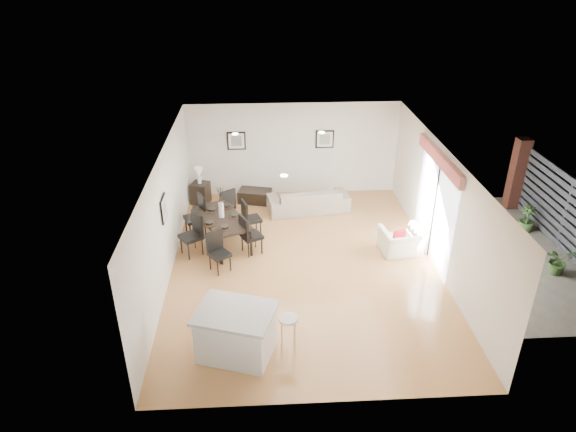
{
  "coord_description": "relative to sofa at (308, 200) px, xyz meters",
  "views": [
    {
      "loc": [
        -0.93,
        -9.85,
        6.44
      ],
      "look_at": [
        -0.35,
        0.4,
        1.09
      ],
      "focal_mm": 32.0,
      "sensor_mm": 36.0,
      "label": 1
    }
  ],
  "objects": [
    {
      "name": "sofa",
      "position": [
        0.0,
        0.0,
        0.0
      ],
      "size": [
        2.3,
        1.17,
        0.64
      ],
      "primitive_type": "imported",
      "rotation": [
        0.0,
        0.0,
        3.29
      ],
      "color": "gray",
      "rests_on": "ground"
    },
    {
      "name": "dining_chair_wfar",
      "position": [
        -2.87,
        -1.22,
        0.28
      ],
      "size": [
        0.63,
        0.63,
        1.08
      ],
      "rotation": [
        0.0,
        0.0,
        -1.17
      ],
      "color": "black",
      "rests_on": "ground"
    },
    {
      "name": "vase",
      "position": [
        -2.25,
        -1.7,
        0.72
      ],
      "size": [
        0.95,
        1.49,
        0.78
      ],
      "color": "white",
      "rests_on": "dining_table"
    },
    {
      "name": "wall_front",
      "position": [
        -0.35,
        -6.8,
        1.03
      ],
      "size": [
        6.0,
        0.04,
        2.7
      ],
      "primitive_type": "cube",
      "color": "silver",
      "rests_on": "ground"
    },
    {
      "name": "coffee_table",
      "position": [
        -1.47,
        0.63,
        -0.14
      ],
      "size": [
        1.0,
        0.74,
        0.36
      ],
      "primitive_type": "cube",
      "rotation": [
        0.0,
        0.0,
        -0.24
      ],
      "color": "black",
      "rests_on": "ground"
    },
    {
      "name": "kitchen_island",
      "position": [
        -1.79,
        -5.58,
        0.15
      ],
      "size": [
        1.57,
        1.38,
        0.93
      ],
      "rotation": [
        0.0,
        0.0,
        -0.31
      ],
      "color": "silver",
      "rests_on": "ground"
    },
    {
      "name": "dining_chair_foot",
      "position": [
        -2.2,
        -0.58,
        0.22
      ],
      "size": [
        0.6,
        0.6,
        0.97
      ],
      "rotation": [
        0.0,
        0.0,
        3.71
      ],
      "color": "black",
      "rests_on": "ground"
    },
    {
      "name": "ceiling",
      "position": [
        -0.35,
        -2.8,
        2.38
      ],
      "size": [
        6.0,
        8.0,
        0.02
      ],
      "primitive_type": "cube",
      "color": "white",
      "rests_on": "wall_back"
    },
    {
      "name": "wall_left",
      "position": [
        -3.35,
        -2.8,
        1.03
      ],
      "size": [
        0.04,
        8.0,
        2.7
      ],
      "primitive_type": "cube",
      "color": "silver",
      "rests_on": "ground"
    },
    {
      "name": "framed_print_back_left",
      "position": [
        -1.95,
        1.17,
        1.33
      ],
      "size": [
        0.52,
        0.04,
        0.52
      ],
      "color": "black",
      "rests_on": "wall_back"
    },
    {
      "name": "sliding_door",
      "position": [
        2.61,
        -2.5,
        1.34
      ],
      "size": [
        0.12,
        2.7,
        2.57
      ],
      "color": "white",
      "rests_on": "wall_right"
    },
    {
      "name": "ground",
      "position": [
        -0.35,
        -2.8,
        -0.32
      ],
      "size": [
        8.0,
        8.0,
        0.0
      ],
      "primitive_type": "plane",
      "color": "#B17848",
      "rests_on": "ground"
    },
    {
      "name": "table_lamp",
      "position": [
        -3.0,
        0.65,
        0.59
      ],
      "size": [
        0.24,
        0.24,
        0.46
      ],
      "color": "white",
      "rests_on": "side_table"
    },
    {
      "name": "dining_chair_wnear",
      "position": [
        -2.88,
        -2.09,
        0.26
      ],
      "size": [
        0.65,
        0.65,
        1.04
      ],
      "rotation": [
        0.0,
        0.0,
        -0.96
      ],
      "color": "black",
      "rests_on": "ground"
    },
    {
      "name": "framed_print_back_right",
      "position": [
        0.55,
        1.17,
        1.33
      ],
      "size": [
        0.52,
        0.04,
        0.52
      ],
      "color": "black",
      "rests_on": "wall_back"
    },
    {
      "name": "courtyard_plant_b",
      "position": [
        5.44,
        -1.49,
        0.03
      ],
      "size": [
        0.43,
        0.43,
        0.7
      ],
      "primitive_type": "imported",
      "rotation": [
        0.0,
        0.0,
        -0.11
      ],
      "color": "#395A26",
      "rests_on": "ground"
    },
    {
      "name": "wall_right",
      "position": [
        2.65,
        -2.8,
        1.03
      ],
      "size": [
        0.04,
        8.0,
        2.7
      ],
      "primitive_type": "cube",
      "color": "silver",
      "rests_on": "ground"
    },
    {
      "name": "wall_back",
      "position": [
        -0.35,
        1.2,
        1.03
      ],
      "size": [
        6.0,
        0.04,
        2.7
      ],
      "primitive_type": "cube",
      "color": "silver",
      "rests_on": "ground"
    },
    {
      "name": "bar_stool",
      "position": [
        -0.87,
        -5.58,
        0.33
      ],
      "size": [
        0.34,
        0.34,
        0.76
      ],
      "color": "silver",
      "rests_on": "ground"
    },
    {
      "name": "cushion",
      "position": [
        1.9,
        -2.44,
        0.18
      ],
      "size": [
        0.31,
        0.17,
        0.29
      ],
      "primitive_type": "cube",
      "rotation": [
        0.0,
        0.0,
        3.43
      ],
      "color": "maroon",
      "rests_on": "armchair"
    },
    {
      "name": "dining_chair_enear",
      "position": [
        -1.61,
        -2.18,
        0.23
      ],
      "size": [
        0.59,
        0.59,
        0.99
      ],
      "rotation": [
        0.0,
        0.0,
        2.03
      ],
      "color": "black",
      "rests_on": "ground"
    },
    {
      "name": "dining_chair_efar",
      "position": [
        -1.61,
        -1.28,
        0.2
      ],
      "size": [
        0.54,
        0.54,
        0.94
      ],
      "rotation": [
        0.0,
        0.0,
        1.9
      ],
      "color": "black",
      "rests_on": "ground"
    },
    {
      "name": "framed_print_left_wall",
      "position": [
        -3.32,
        -3.0,
        1.33
      ],
      "size": [
        0.04,
        0.52,
        0.52
      ],
      "rotation": [
        0.0,
        0.0,
        1.57
      ],
      "color": "black",
      "rests_on": "wall_left"
    },
    {
      "name": "armchair",
      "position": [
        1.99,
        -2.35,
        -0.01
      ],
      "size": [
        1.06,
        0.96,
        0.62
      ],
      "primitive_type": "imported",
      "rotation": [
        0.0,
        0.0,
        3.29
      ],
      "color": "white",
      "rests_on": "ground"
    },
    {
      "name": "courtyard_plant_a",
      "position": [
        5.24,
        -3.41,
        -0.01
      ],
      "size": [
        0.67,
        0.62,
        0.63
      ],
      "primitive_type": "imported",
      "rotation": [
        0.0,
        0.0,
        0.27
      ],
      "color": "#395A26",
      "rests_on": "ground"
    },
    {
      "name": "dining_chair_head",
      "position": [
        -2.29,
        -2.81,
        0.2
      ],
      "size": [
        0.58,
        0.58,
        0.93
      ],
      "rotation": [
        0.0,
        0.0,
        0.63
      ],
      "color": "black",
      "rests_on": "ground"
    },
    {
      "name": "courtyard",
      "position": [
        5.82,
        -1.93,
        0.6
      ],
      "size": [
        6.0,
        6.0,
        2.0
      ],
      "color": "gray",
      "rests_on": "ground"
    },
    {
      "name": "side_table",
      "position": [
        -3.0,
        0.65,
        -0.02
      ],
      "size": [
        0.57,
        0.57,
        0.61
      ],
      "primitive_type": "cube",
      "rotation": [
        0.0,
        0.0,
        -0.3
      ],
      "color": "black",
      "rests_on": "ground"
    },
    {
      "name": "dining_table",
      "position": [
        -2.25,
        -1.7,
        0.34
      ],
      "size": [
        1.55,
        1.98,
        0.74
      ],
      "rotation": [
        0.0,
        0.0,
        0.43
      ],
      "color": "black",
      "rests_on": "ground"
    }
  ]
}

